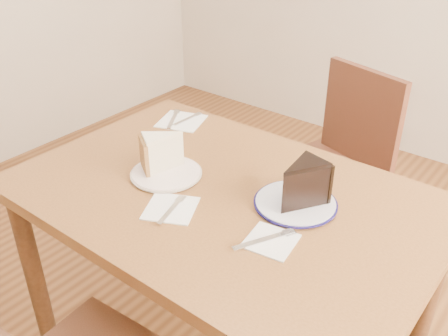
# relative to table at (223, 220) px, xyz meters

# --- Properties ---
(table) EXTENTS (1.20, 0.80, 0.75)m
(table) POSITION_rel_table_xyz_m (0.00, 0.00, 0.00)
(table) COLOR #502F16
(table) RESTS_ON ground
(chair_far) EXTENTS (0.55, 0.55, 0.89)m
(chair_far) POSITION_rel_table_xyz_m (-0.00, 0.72, -0.16)
(chair_far) COLOR #371910
(chair_far) RESTS_ON ground
(plate_cream) EXTENTS (0.21, 0.21, 0.01)m
(plate_cream) POSITION_rel_table_xyz_m (-0.19, -0.03, 0.10)
(plate_cream) COLOR silver
(plate_cream) RESTS_ON table
(plate_navy) EXTENTS (0.22, 0.22, 0.01)m
(plate_navy) POSITION_rel_table_xyz_m (0.20, 0.07, 0.10)
(plate_navy) COLOR silver
(plate_navy) RESTS_ON table
(carrot_cake) EXTENTS (0.13, 0.14, 0.10)m
(carrot_cake) POSITION_rel_table_xyz_m (-0.21, -0.01, 0.16)
(carrot_cake) COLOR #F1E7C7
(carrot_cake) RESTS_ON plate_cream
(chocolate_cake) EXTENTS (0.12, 0.15, 0.11)m
(chocolate_cake) POSITION_rel_table_xyz_m (0.21, 0.06, 0.17)
(chocolate_cake) COLOR black
(chocolate_cake) RESTS_ON plate_navy
(napkin_cream) EXTENTS (0.18, 0.18, 0.00)m
(napkin_cream) POSITION_rel_table_xyz_m (-0.06, -0.15, 0.10)
(napkin_cream) COLOR white
(napkin_cream) RESTS_ON table
(napkin_navy) EXTENTS (0.13, 0.13, 0.00)m
(napkin_navy) POSITION_rel_table_xyz_m (0.23, -0.10, 0.10)
(napkin_navy) COLOR white
(napkin_navy) RESTS_ON table
(napkin_spare) EXTENTS (0.20, 0.20, 0.00)m
(napkin_spare) POSITION_rel_table_xyz_m (-0.41, 0.27, 0.10)
(napkin_spare) COLOR white
(napkin_spare) RESTS_ON table
(fork_cream) EXTENTS (0.05, 0.14, 0.00)m
(fork_cream) POSITION_rel_table_xyz_m (-0.05, -0.16, 0.10)
(fork_cream) COLOR silver
(fork_cream) RESTS_ON napkin_cream
(knife_navy) EXTENTS (0.09, 0.16, 0.00)m
(knife_navy) POSITION_rel_table_xyz_m (0.22, -0.12, 0.10)
(knife_navy) COLOR silver
(knife_navy) RESTS_ON napkin_navy
(fork_spare) EXTENTS (0.02, 0.14, 0.00)m
(fork_spare) POSITION_rel_table_xyz_m (-0.40, 0.30, 0.10)
(fork_spare) COLOR silver
(fork_spare) RESTS_ON napkin_spare
(knife_spare) EXTENTS (0.10, 0.14, 0.00)m
(knife_spare) POSITION_rel_table_xyz_m (-0.44, 0.26, 0.10)
(knife_spare) COLOR silver
(knife_spare) RESTS_ON napkin_spare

